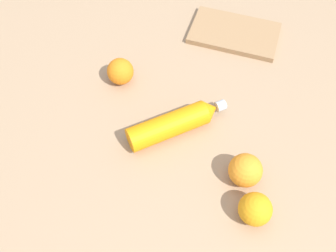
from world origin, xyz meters
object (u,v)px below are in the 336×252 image
(cutting_board, at_px, (234,33))
(orange_1, at_px, (120,71))
(orange_0, at_px, (255,209))
(water_bottle, at_px, (175,123))
(orange_2, at_px, (245,170))

(cutting_board, bearing_deg, orange_1, -133.56)
(orange_0, bearing_deg, cutting_board, 113.11)
(water_bottle, bearing_deg, orange_0, -78.15)
(water_bottle, height_order, orange_1, orange_1)
(water_bottle, xyz_separation_m, orange_2, (0.21, -0.06, 0.01))
(cutting_board, bearing_deg, orange_0, -73.61)
(water_bottle, xyz_separation_m, orange_1, (-0.22, 0.10, 0.01))
(orange_2, xyz_separation_m, cutting_board, (-0.19, 0.48, -0.03))
(orange_1, distance_m, orange_2, 0.46)
(orange_1, distance_m, cutting_board, 0.40)
(orange_0, distance_m, cutting_board, 0.61)
(orange_2, bearing_deg, cutting_board, 111.51)
(orange_1, height_order, orange_2, orange_2)
(water_bottle, relative_size, orange_2, 2.92)
(water_bottle, relative_size, orange_1, 3.14)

